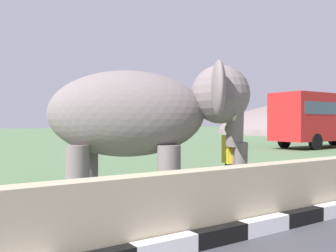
{
  "coord_description": "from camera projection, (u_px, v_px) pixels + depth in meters",
  "views": [
    {
      "loc": [
        -1.6,
        -0.45,
        1.67
      ],
      "look_at": [
        2.54,
        5.62,
        1.6
      ],
      "focal_mm": 40.68,
      "sensor_mm": 36.0,
      "label": 1
    }
  ],
  "objects": [
    {
      "name": "elephant",
      "position": [
        144.0,
        115.0,
        7.5
      ],
      "size": [
        3.95,
        3.58,
        2.81
      ],
      "color": "slate",
      "rests_on": "ground_plane"
    },
    {
      "name": "bus_red",
      "position": [
        326.0,
        116.0,
        25.32
      ],
      "size": [
        8.62,
        2.61,
        3.5
      ],
      "color": "#B21E1E",
      "rests_on": "ground_plane"
    },
    {
      "name": "barrier_parapet",
      "position": [
        211.0,
        203.0,
        5.49
      ],
      "size": [
        28.0,
        0.36,
        1.0
      ],
      "primitive_type": "cube",
      "color": "tan",
      "rests_on": "ground_plane"
    },
    {
      "name": "person_handler",
      "position": [
        230.0,
        158.0,
        7.92
      ],
      "size": [
        0.39,
        0.65,
        1.66
      ],
      "color": "navy",
      "rests_on": "ground_plane"
    }
  ]
}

